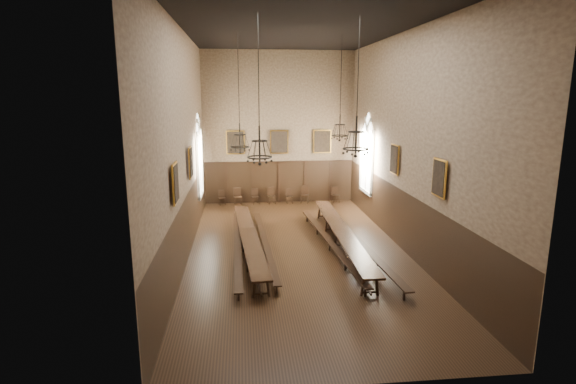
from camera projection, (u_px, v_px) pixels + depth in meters
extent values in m
cube|color=black|center=(297.00, 251.00, 18.92)|extent=(9.00, 18.00, 0.02)
cube|color=black|center=(299.00, 26.00, 17.00)|extent=(9.00, 18.00, 0.02)
cube|color=#8D7457|center=(279.00, 128.00, 26.72)|extent=(9.00, 0.02, 9.00)
cube|color=#8D7457|center=(353.00, 192.00, 9.20)|extent=(9.00, 0.02, 9.00)
cube|color=#8D7457|center=(183.00, 146.00, 17.50)|extent=(0.02, 18.00, 9.00)
cube|color=#8D7457|center=(407.00, 143.00, 18.42)|extent=(0.02, 18.00, 9.00)
cube|color=black|center=(249.00, 235.00, 18.72)|extent=(1.34, 9.82, 0.07)
cube|color=black|center=(341.00, 230.00, 19.18)|extent=(0.97, 10.55, 0.07)
cube|color=black|center=(237.00, 244.00, 18.62)|extent=(0.43, 9.73, 0.05)
cube|color=black|center=(265.00, 242.00, 18.93)|extent=(0.61, 9.18, 0.05)
cube|color=black|center=(330.00, 241.00, 18.92)|extent=(0.94, 9.79, 0.05)
cube|color=black|center=(357.00, 239.00, 19.06)|extent=(0.94, 10.73, 0.05)
cube|color=black|center=(222.00, 198.00, 26.82)|extent=(0.47, 0.47, 0.05)
cube|color=black|center=(222.00, 194.00, 26.93)|extent=(0.38, 0.13, 0.46)
cube|color=black|center=(238.00, 197.00, 26.77)|extent=(0.52, 0.52, 0.05)
cube|color=black|center=(238.00, 192.00, 26.90)|extent=(0.45, 0.12, 0.53)
cube|color=black|center=(255.00, 197.00, 27.01)|extent=(0.50, 0.50, 0.05)
cube|color=black|center=(255.00, 192.00, 27.12)|extent=(0.40, 0.15, 0.48)
cube|color=black|center=(271.00, 196.00, 27.10)|extent=(0.52, 0.52, 0.05)
cube|color=black|center=(271.00, 191.00, 27.23)|extent=(0.44, 0.13, 0.52)
cube|color=black|center=(289.00, 197.00, 27.21)|extent=(0.40, 0.40, 0.05)
cube|color=black|center=(289.00, 192.00, 27.32)|extent=(0.38, 0.06, 0.45)
cube|color=black|center=(305.00, 195.00, 27.27)|extent=(0.56, 0.56, 0.05)
cube|color=black|center=(304.00, 190.00, 27.40)|extent=(0.45, 0.17, 0.54)
cube|color=black|center=(335.00, 195.00, 27.41)|extent=(0.50, 0.50, 0.05)
cube|color=black|center=(335.00, 191.00, 27.53)|extent=(0.42, 0.12, 0.50)
cylinder|color=black|center=(238.00, 79.00, 19.21)|extent=(0.03, 0.03, 3.76)
torus|color=black|center=(240.00, 147.00, 19.83)|extent=(0.85, 0.85, 0.05)
torus|color=black|center=(240.00, 135.00, 19.71)|extent=(0.54, 0.54, 0.04)
cylinder|color=black|center=(240.00, 137.00, 19.73)|extent=(0.06, 0.06, 1.20)
cylinder|color=black|center=(341.00, 75.00, 19.75)|extent=(0.03, 0.03, 3.41)
torus|color=black|center=(340.00, 136.00, 20.31)|extent=(0.77, 0.77, 0.05)
torus|color=black|center=(340.00, 125.00, 20.21)|extent=(0.49, 0.49, 0.04)
cylinder|color=black|center=(340.00, 127.00, 20.23)|extent=(0.05, 0.05, 1.09)
cylinder|color=black|center=(258.00, 70.00, 14.46)|extent=(0.03, 0.03, 3.55)
torus|color=black|center=(260.00, 157.00, 15.06)|extent=(0.85, 0.85, 0.05)
torus|color=black|center=(259.00, 141.00, 14.95)|extent=(0.54, 0.54, 0.04)
cylinder|color=black|center=(259.00, 144.00, 14.97)|extent=(0.06, 0.06, 1.19)
cylinder|color=black|center=(358.00, 67.00, 15.02)|extent=(0.03, 0.03, 3.26)
torus|color=black|center=(356.00, 149.00, 15.60)|extent=(0.92, 0.92, 0.05)
torus|color=black|center=(356.00, 132.00, 15.48)|extent=(0.58, 0.58, 0.04)
cylinder|color=black|center=(356.00, 135.00, 15.50)|extent=(0.06, 0.06, 1.29)
cube|color=gold|center=(235.00, 142.00, 26.50)|extent=(1.10, 0.12, 1.40)
cube|color=black|center=(235.00, 142.00, 26.50)|extent=(0.98, 0.02, 1.28)
cube|color=gold|center=(279.00, 142.00, 26.76)|extent=(1.10, 0.12, 1.40)
cube|color=black|center=(279.00, 142.00, 26.76)|extent=(0.98, 0.02, 1.28)
cube|color=gold|center=(322.00, 142.00, 27.03)|extent=(1.10, 0.12, 1.40)
cube|color=black|center=(322.00, 142.00, 27.03)|extent=(0.98, 0.02, 1.28)
cube|color=gold|center=(190.00, 162.00, 18.66)|extent=(0.12, 1.00, 1.30)
cube|color=black|center=(190.00, 162.00, 18.66)|extent=(0.02, 0.88, 1.18)
cube|color=gold|center=(175.00, 183.00, 14.28)|extent=(0.12, 1.00, 1.30)
cube|color=black|center=(175.00, 183.00, 14.28)|extent=(0.02, 0.88, 1.18)
cube|color=gold|center=(395.00, 159.00, 19.55)|extent=(0.12, 1.00, 1.30)
cube|color=black|center=(395.00, 159.00, 19.55)|extent=(0.02, 0.88, 1.18)
cube|color=gold|center=(439.00, 178.00, 15.17)|extent=(0.12, 1.00, 1.30)
cube|color=black|center=(439.00, 178.00, 15.17)|extent=(0.02, 0.88, 1.18)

